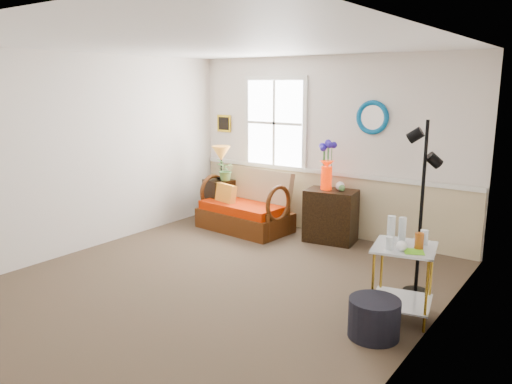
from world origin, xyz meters
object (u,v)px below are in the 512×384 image
Objects in this scene: side_table at (402,282)px; loveseat at (245,201)px; lamp_stand at (219,200)px; ottoman at (374,318)px; floor_lamp at (421,210)px; cabinet at (331,216)px.

loveseat is at bearing 153.79° from side_table.
lamp_stand is (-0.62, 0.14, -0.11)m from loveseat.
side_table is at bearing -24.04° from lamp_stand.
loveseat is at bearing 145.84° from ottoman.
loveseat is 2.00× the size of lamp_stand.
side_table is 0.38× the size of floor_lamp.
side_table is (3.62, -1.61, 0.01)m from lamp_stand.
floor_lamp reaches higher than cabinet.
loveseat is 3.08m from floor_lamp.
side_table reaches higher than ottoman.
loveseat is at bearing -12.69° from lamp_stand.
lamp_stand is at bearing 174.39° from cabinet.
ottoman is at bearing -29.44° from loveseat.
floor_lamp reaches higher than side_table.
floor_lamp reaches higher than loveseat.
floor_lamp reaches higher than ottoman.
loveseat is 3.34m from side_table.
loveseat reaches higher than ottoman.
lamp_stand is at bearing 153.39° from floor_lamp.
cabinet is at bearing 125.46° from ottoman.
cabinet reaches higher than lamp_stand.
cabinet is 1.64× the size of ottoman.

